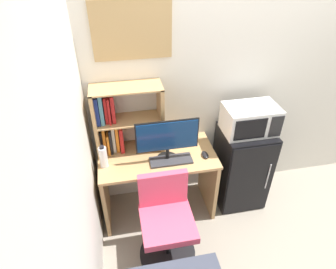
% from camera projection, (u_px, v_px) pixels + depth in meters
% --- Properties ---
extents(wall_back, '(6.40, 0.04, 2.60)m').
position_uv_depth(wall_back, '(286.00, 78.00, 2.95)').
color(wall_back, silver).
rests_on(wall_back, ground_plane).
extents(wall_left, '(0.04, 4.40, 2.60)m').
position_uv_depth(wall_left, '(65.00, 257.00, 1.33)').
color(wall_left, silver).
rests_on(wall_left, ground_plane).
extents(desk, '(1.12, 0.59, 0.76)m').
position_uv_depth(desk, '(158.00, 174.00, 2.93)').
color(desk, tan).
rests_on(desk, ground_plane).
extents(hutch_bookshelf, '(0.63, 0.26, 0.67)m').
position_uv_depth(hutch_bookshelf, '(118.00, 120.00, 2.68)').
color(hutch_bookshelf, tan).
rests_on(hutch_bookshelf, desk).
extents(monitor, '(0.57, 0.20, 0.43)m').
position_uv_depth(monitor, '(167.00, 138.00, 2.60)').
color(monitor, black).
rests_on(monitor, desk).
extents(keyboard, '(0.40, 0.15, 0.02)m').
position_uv_depth(keyboard, '(171.00, 160.00, 2.71)').
color(keyboard, '#333338').
rests_on(keyboard, desk).
extents(computer_mouse, '(0.06, 0.11, 0.03)m').
position_uv_depth(computer_mouse, '(205.00, 155.00, 2.77)').
color(computer_mouse, black).
rests_on(computer_mouse, desk).
extents(water_bottle, '(0.07, 0.07, 0.23)m').
position_uv_depth(water_bottle, '(103.00, 157.00, 2.60)').
color(water_bottle, silver).
rests_on(water_bottle, desk).
extents(mini_fridge, '(0.50, 0.49, 0.91)m').
position_uv_depth(mini_fridge, '(241.00, 166.00, 3.11)').
color(mini_fridge, black).
rests_on(mini_fridge, ground_plane).
extents(microwave, '(0.51, 0.33, 0.27)m').
position_uv_depth(microwave, '(250.00, 119.00, 2.77)').
color(microwave, silver).
rests_on(microwave, mini_fridge).
extents(desk_chair, '(0.52, 0.52, 0.85)m').
position_uv_depth(desk_chair, '(166.00, 225.00, 2.59)').
color(desk_chair, black).
rests_on(desk_chair, ground_plane).
extents(wall_corkboard, '(0.66, 0.02, 0.48)m').
position_uv_depth(wall_corkboard, '(132.00, 30.00, 2.36)').
color(wall_corkboard, tan).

